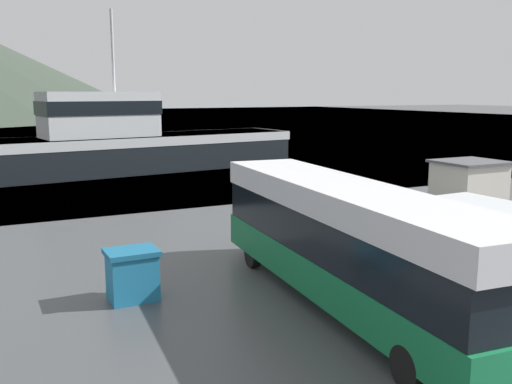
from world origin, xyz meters
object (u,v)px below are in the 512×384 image
tour_bus (346,240)px  storage_bin (132,274)px  delivery_van (480,237)px  fishing_boat (126,142)px  dock_kiosk (468,189)px

tour_bus → storage_bin: bearing=153.5°
delivery_van → fishing_boat: (-4.26, 29.49, 0.90)m
fishing_boat → dock_kiosk: fishing_boat is taller
tour_bus → delivery_van: size_ratio=1.94×
tour_bus → fishing_boat: size_ratio=0.49×
tour_bus → storage_bin: (-5.12, 3.11, -1.16)m
delivery_van → fishing_boat: fishing_boat is taller
fishing_boat → dock_kiosk: bearing=18.1°
delivery_van → dock_kiosk: bearing=43.4°
delivery_van → tour_bus: bearing=-178.2°
delivery_van → storage_bin: (-10.65, 2.72, -0.52)m
delivery_van → dock_kiosk: (6.45, 6.61, 0.08)m
tour_bus → dock_kiosk: bearing=35.1°
delivery_van → storage_bin: size_ratio=4.36×
delivery_van → storage_bin: bearing=163.4°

